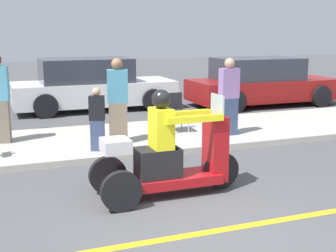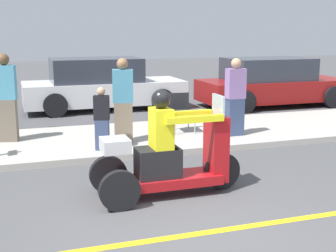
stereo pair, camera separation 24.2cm
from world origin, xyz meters
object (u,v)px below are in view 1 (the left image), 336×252
Objects in this scene: motorcycle_trike at (170,158)px; spectator_far_back at (97,120)px; spectator_by_tree at (118,103)px; parked_car_lot_right at (261,83)px; spectator_mid_group at (229,98)px; folding_chair_curbside at (174,108)px; parked_car_lot_left at (92,86)px.

spectator_far_back is (-0.51, 2.33, 0.14)m from motorcycle_trike.
spectator_by_tree is 0.37× the size of parked_car_lot_right.
spectator_mid_group reaches higher than parked_car_lot_right.
spectator_by_tree reaches higher than folding_chair_curbside.
parked_car_lot_right is (4.03, 3.00, 0.06)m from folding_chair_curbside.
spectator_mid_group is (2.33, -0.11, -0.02)m from spectator_by_tree.
parked_car_lot_left reaches higher than folding_chair_curbside.
spectator_mid_group is (2.83, 0.31, 0.21)m from spectator_far_back.
parked_car_lot_right is at bearing 34.29° from spectator_far_back.
motorcycle_trike reaches higher than parked_car_lot_right.
motorcycle_trike is at bearing -131.39° from spectator_mid_group.
spectator_far_back is 0.25× the size of parked_car_lot_left.
motorcycle_trike reaches higher than folding_chair_curbside.
parked_car_lot_left is at bearing 168.47° from parked_car_lot_right.
parked_car_lot_left is (0.45, 7.39, 0.16)m from motorcycle_trike.
motorcycle_trike is 2.78m from spectator_by_tree.
parked_car_lot_right is (4.98, -1.02, -0.01)m from parked_car_lot_left.
spectator_far_back is 7.18m from parked_car_lot_right.
parked_car_lot_left is (0.96, 5.06, 0.02)m from spectator_far_back.
parked_car_lot_left is at bearing 86.51° from motorcycle_trike.
spectator_by_tree is (0.50, 0.42, 0.23)m from spectator_far_back.
folding_chair_curbside is at bearing 28.72° from spectator_far_back.
spectator_mid_group reaches higher than motorcycle_trike.
spectator_mid_group is 0.35× the size of parked_car_lot_left.
motorcycle_trike is 1.86× the size of spectator_far_back.
folding_chair_curbside is at bearing 67.43° from motorcycle_trike.
motorcycle_trike is 8.37m from parked_car_lot_right.
parked_car_lot_left is at bearing 79.31° from spectator_far_back.
motorcycle_trike is 2.62× the size of folding_chair_curbside.
parked_car_lot_left reaches higher than spectator_far_back.
spectator_mid_group reaches higher than parked_car_lot_left.
folding_chair_curbside is at bearing 141.74° from spectator_mid_group.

